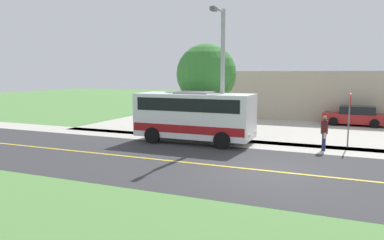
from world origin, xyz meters
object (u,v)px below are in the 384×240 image
shuttle_bus_front (195,114)px  commercial_building (333,93)px  stop_sign (350,111)px  street_light_pole (222,70)px  tree_curbside (206,74)px  pedestrian_with_bags (324,132)px  parked_car_near (355,116)px

shuttle_bus_front → commercial_building: 18.22m
stop_sign → street_light_pole: (1.23, -6.54, 2.10)m
tree_curbside → commercial_building: tree_curbside is taller
pedestrian_with_bags → street_light_pole: bearing=-88.8°
pedestrian_with_bags → parked_car_near: (-10.26, 1.70, -0.27)m
pedestrian_with_bags → stop_sign: (-1.12, 1.14, 1.01)m
pedestrian_with_bags → stop_sign: size_ratio=0.61×
street_light_pole → tree_curbside: 3.14m
parked_car_near → tree_curbside: bearing=-48.8°
pedestrian_with_bags → tree_curbside: bearing=-108.5°
tree_curbside → commercial_building: bearing=152.7°
pedestrian_with_bags → commercial_building: commercial_building is taller
street_light_pole → pedestrian_with_bags: bearing=91.2°
stop_sign → street_light_pole: street_light_pole is taller
stop_sign → commercial_building: size_ratio=0.12×
tree_curbside → pedestrian_with_bags: bearing=71.5°
shuttle_bus_front → street_light_pole: street_light_pole is taller
parked_car_near → commercial_building: 6.53m
commercial_building → street_light_pole: bearing=-18.0°
stop_sign → parked_car_near: stop_sign is taller
stop_sign → parked_car_near: (-9.14, 0.56, -1.28)m
street_light_pole → parked_car_near: size_ratio=1.64×
street_light_pole → shuttle_bus_front: bearing=-77.1°
street_light_pole → commercial_building: street_light_pole is taller
tree_curbside → commercial_building: 15.86m
shuttle_bus_front → street_light_pole: bearing=102.9°
street_light_pole → tree_curbside: street_light_pole is taller
stop_sign → tree_curbside: size_ratio=0.50×
pedestrian_with_bags → commercial_building: size_ratio=0.07×
shuttle_bus_front → pedestrian_with_bags: shuttle_bus_front is taller
pedestrian_with_bags → shuttle_bus_front: bearing=-86.3°
stop_sign → commercial_building: 15.34m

